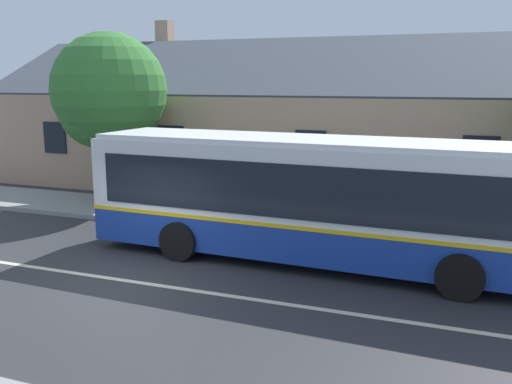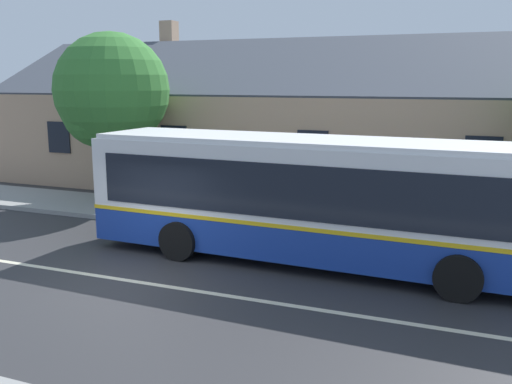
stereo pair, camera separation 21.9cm
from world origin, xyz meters
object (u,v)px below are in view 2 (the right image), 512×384
object	(u,v)px
bench_by_building	(179,202)
bike_rack	(120,190)
street_tree_secondary	(109,95)
transit_bus	(314,197)
bench_down_street	(311,213)

from	to	relation	value
bench_by_building	bike_rack	bearing A→B (deg)	166.22
street_tree_secondary	bike_rack	size ratio (longest dim) A/B	5.32
bench_by_building	street_tree_secondary	size ratio (longest dim) A/B	0.30
transit_bus	bench_by_building	bearing A→B (deg)	153.99
transit_bus	street_tree_secondary	xyz separation A→B (m)	(-8.70, 3.79, 2.30)
bench_by_building	street_tree_secondary	distance (m)	4.94
street_tree_secondary	bench_by_building	bearing A→B (deg)	-19.44
bench_by_building	bench_down_street	xyz separation A→B (m)	(4.44, 0.13, 0.00)
bench_down_street	bike_rack	xyz separation A→B (m)	(-7.20, 0.55, 0.11)
transit_bus	bench_down_street	xyz separation A→B (m)	(-0.87, 2.72, -1.09)
transit_bus	bike_rack	distance (m)	8.77
transit_bus	bench_down_street	bearing A→B (deg)	107.74
transit_bus	street_tree_secondary	bearing A→B (deg)	156.47
transit_bus	bench_down_street	size ratio (longest dim) A/B	6.23
bench_by_building	transit_bus	bearing A→B (deg)	-26.01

